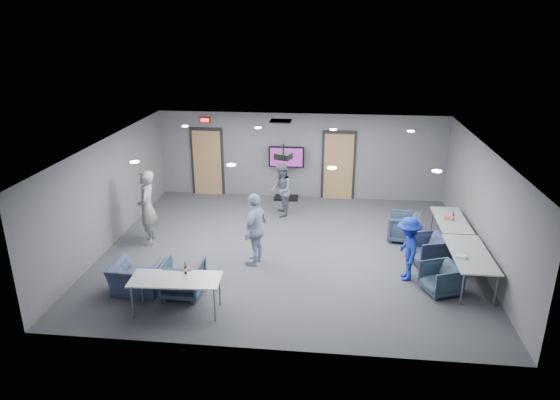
# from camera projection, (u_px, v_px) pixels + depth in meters

# --- Properties ---
(floor) EXTENTS (9.00, 9.00, 0.00)m
(floor) POSITION_uv_depth(u_px,v_px,m) (289.00, 250.00, 12.43)
(floor) COLOR #3B3E44
(floor) RESTS_ON ground
(ceiling) EXTENTS (9.00, 9.00, 0.00)m
(ceiling) POSITION_uv_depth(u_px,v_px,m) (289.00, 144.00, 11.51)
(ceiling) COLOR white
(ceiling) RESTS_ON wall_back
(wall_back) EXTENTS (9.00, 0.02, 2.70)m
(wall_back) POSITION_uv_depth(u_px,v_px,m) (300.00, 156.00, 15.71)
(wall_back) COLOR slate
(wall_back) RESTS_ON floor
(wall_front) EXTENTS (9.00, 0.02, 2.70)m
(wall_front) POSITION_uv_depth(u_px,v_px,m) (267.00, 281.00, 8.24)
(wall_front) COLOR slate
(wall_front) RESTS_ON floor
(wall_left) EXTENTS (0.02, 8.00, 2.70)m
(wall_left) POSITION_uv_depth(u_px,v_px,m) (109.00, 192.00, 12.43)
(wall_left) COLOR slate
(wall_left) RESTS_ON floor
(wall_right) EXTENTS (0.02, 8.00, 2.70)m
(wall_right) POSITION_uv_depth(u_px,v_px,m) (483.00, 206.00, 11.52)
(wall_right) COLOR slate
(wall_right) RESTS_ON floor
(door_left) EXTENTS (1.06, 0.17, 2.24)m
(door_left) POSITION_uv_depth(u_px,v_px,m) (207.00, 162.00, 16.06)
(door_left) COLOR black
(door_left) RESTS_ON wall_back
(door_right) EXTENTS (1.06, 0.17, 2.24)m
(door_right) POSITION_uv_depth(u_px,v_px,m) (338.00, 166.00, 15.64)
(door_right) COLOR black
(door_right) RESTS_ON wall_back
(exit_sign) EXTENTS (0.32, 0.08, 0.16)m
(exit_sign) POSITION_uv_depth(u_px,v_px,m) (205.00, 120.00, 15.57)
(exit_sign) COLOR black
(exit_sign) RESTS_ON wall_back
(hvac_diffuser) EXTENTS (0.60, 0.60, 0.03)m
(hvac_diffuser) POSITION_uv_depth(u_px,v_px,m) (281.00, 121.00, 14.18)
(hvac_diffuser) COLOR black
(hvac_diffuser) RESTS_ON ceiling
(downlights) EXTENTS (6.18, 3.78, 0.02)m
(downlights) POSITION_uv_depth(u_px,v_px,m) (289.00, 145.00, 11.51)
(downlights) COLOR white
(downlights) RESTS_ON ceiling
(person_a) EXTENTS (0.59, 0.78, 1.91)m
(person_a) POSITION_uv_depth(u_px,v_px,m) (147.00, 208.00, 12.53)
(person_a) COLOR gray
(person_a) RESTS_ON floor
(person_b) EXTENTS (0.71, 0.85, 1.56)m
(person_b) POSITION_uv_depth(u_px,v_px,m) (281.00, 190.00, 14.36)
(person_b) COLOR slate
(person_b) RESTS_ON floor
(person_c) EXTENTS (0.68, 1.09, 1.73)m
(person_c) POSITION_uv_depth(u_px,v_px,m) (256.00, 229.00, 11.49)
(person_c) COLOR #A4AFD3
(person_c) RESTS_ON floor
(person_d) EXTENTS (0.59, 0.96, 1.45)m
(person_d) POSITION_uv_depth(u_px,v_px,m) (408.00, 249.00, 10.82)
(person_d) COLOR #192EA3
(person_d) RESTS_ON floor
(chair_right_a) EXTENTS (0.91, 0.89, 0.72)m
(chair_right_a) POSITION_uv_depth(u_px,v_px,m) (404.00, 227.00, 12.88)
(chair_right_a) COLOR #324157
(chair_right_a) RESTS_ON floor
(chair_right_b) EXTENTS (0.98, 0.97, 0.72)m
(chair_right_b) POSITION_uv_depth(u_px,v_px,m) (429.00, 250.00, 11.61)
(chair_right_b) COLOR #323B57
(chair_right_b) RESTS_ON floor
(chair_right_c) EXTENTS (0.91, 0.90, 0.64)m
(chair_right_c) POSITION_uv_depth(u_px,v_px,m) (441.00, 279.00, 10.41)
(chair_right_c) COLOR #35495C
(chair_right_c) RESTS_ON floor
(chair_front_a) EXTENTS (0.83, 0.85, 0.75)m
(chair_front_a) POSITION_uv_depth(u_px,v_px,m) (183.00, 278.00, 10.31)
(chair_front_a) COLOR #34485B
(chair_front_a) RESTS_ON floor
(chair_front_b) EXTENTS (1.06, 0.94, 0.66)m
(chair_front_b) POSITION_uv_depth(u_px,v_px,m) (137.00, 278.00, 10.42)
(chair_front_b) COLOR #3D486A
(chair_front_b) RESTS_ON floor
(table_right_a) EXTENTS (0.73, 1.76, 0.73)m
(table_right_a) POSITION_uv_depth(u_px,v_px,m) (451.00, 221.00, 12.40)
(table_right_a) COLOR #A9ACAE
(table_right_a) RESTS_ON floor
(table_right_b) EXTENTS (0.81, 1.93, 0.73)m
(table_right_b) POSITION_uv_depth(u_px,v_px,m) (470.00, 255.00, 10.63)
(table_right_b) COLOR #A9ACAE
(table_right_b) RESTS_ON floor
(table_front_left) EXTENTS (1.78, 0.82, 0.73)m
(table_front_left) POSITION_uv_depth(u_px,v_px,m) (176.00, 281.00, 9.59)
(table_front_left) COLOR #A9ACAE
(table_front_left) RESTS_ON floor
(bottle_front) EXTENTS (0.07, 0.07, 0.26)m
(bottle_front) POSITION_uv_depth(u_px,v_px,m) (185.00, 269.00, 9.73)
(bottle_front) COLOR #52290E
(bottle_front) RESTS_ON table_front_left
(bottle_right) EXTENTS (0.06, 0.06, 0.22)m
(bottle_right) POSITION_uv_depth(u_px,v_px,m) (453.00, 217.00, 12.34)
(bottle_right) COLOR #52290E
(bottle_right) RESTS_ON table_right_a
(snack_box) EXTENTS (0.22, 0.16, 0.04)m
(snack_box) POSITION_uv_depth(u_px,v_px,m) (448.00, 218.00, 12.40)
(snack_box) COLOR #D85536
(snack_box) RESTS_ON table_right_a
(wrapper) EXTENTS (0.25, 0.22, 0.05)m
(wrapper) POSITION_uv_depth(u_px,v_px,m) (461.00, 256.00, 10.41)
(wrapper) COLOR white
(wrapper) RESTS_ON table_right_b
(tv_stand) EXTENTS (1.11, 0.53, 1.71)m
(tv_stand) POSITION_uv_depth(u_px,v_px,m) (286.00, 170.00, 15.64)
(tv_stand) COLOR black
(tv_stand) RESTS_ON floor
(projector) EXTENTS (0.44, 0.41, 0.36)m
(projector) POSITION_uv_depth(u_px,v_px,m) (283.00, 156.00, 11.66)
(projector) COLOR black
(projector) RESTS_ON ceiling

